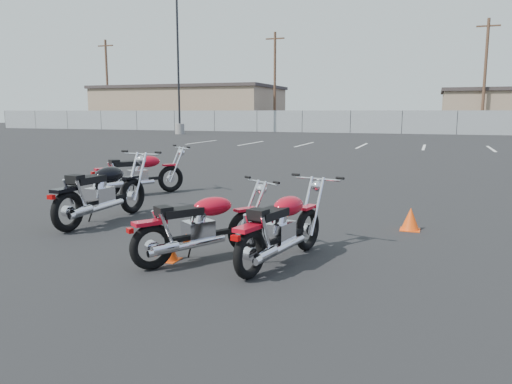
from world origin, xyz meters
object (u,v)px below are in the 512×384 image
(motorcycle_third_red, at_px, (282,228))
(motorcycle_rear_red, at_px, (201,226))
(motorcycle_front_red, at_px, (140,173))
(motorcycle_second_black, at_px, (102,192))

(motorcycle_third_red, distance_m, motorcycle_rear_red, 0.95)
(motorcycle_front_red, height_order, motorcycle_rear_red, motorcycle_front_red)
(motorcycle_front_red, xyz_separation_m, motorcycle_third_red, (4.18, -3.58, -0.03))
(motorcycle_second_black, distance_m, motorcycle_third_red, 3.50)
(motorcycle_front_red, distance_m, motorcycle_third_red, 5.51)
(motorcycle_front_red, relative_size, motorcycle_rear_red, 1.10)
(motorcycle_second_black, relative_size, motorcycle_third_red, 1.14)
(motorcycle_second_black, height_order, motorcycle_third_red, motorcycle_second_black)
(motorcycle_front_red, relative_size, motorcycle_third_red, 0.98)
(motorcycle_second_black, height_order, motorcycle_rear_red, motorcycle_second_black)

